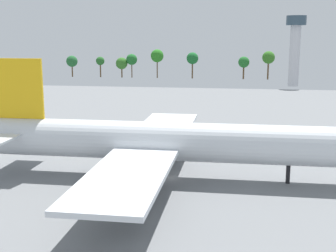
% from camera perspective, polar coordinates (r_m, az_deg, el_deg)
% --- Properties ---
extents(ground_plane, '(276.34, 276.34, 0.00)m').
position_cam_1_polar(ground_plane, '(79.28, -0.00, -6.50)').
color(ground_plane, slate).
extents(cargo_airplane, '(69.09, 63.03, 20.32)m').
position_cam_1_polar(cargo_airplane, '(77.63, -0.21, -2.02)').
color(cargo_airplane, silver).
rests_on(cargo_airplane, ground_plane).
extents(control_tower, '(9.42, 9.42, 33.55)m').
position_cam_1_polar(control_tower, '(230.00, 15.63, 9.94)').
color(control_tower, silver).
rests_on(control_tower, ground_plane).
extents(tree_line_backdrop, '(161.97, 7.42, 16.48)m').
position_cam_1_polar(tree_line_backdrop, '(262.98, 2.04, 8.28)').
color(tree_line_backdrop, '#51381E').
rests_on(tree_line_backdrop, ground_plane).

